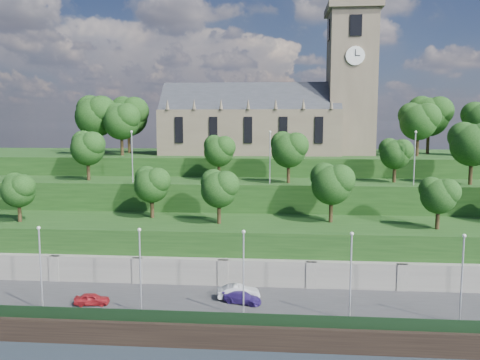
# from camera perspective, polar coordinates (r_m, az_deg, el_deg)

# --- Properties ---
(ground) EXTENTS (320.00, 320.00, 0.00)m
(ground) POSITION_cam_1_polar(r_m,az_deg,el_deg) (45.14, 2.87, -20.00)
(ground) COLOR black
(ground) RESTS_ON ground
(promenade) EXTENTS (160.00, 12.00, 2.00)m
(promenade) POSITION_cam_1_polar(r_m,az_deg,el_deg) (50.18, 3.10, -15.91)
(promenade) COLOR #2D2D30
(promenade) RESTS_ON ground
(quay_wall) EXTENTS (160.00, 0.50, 2.20)m
(quay_wall) POSITION_cam_1_polar(r_m,az_deg,el_deg) (44.61, 2.87, -18.77)
(quay_wall) COLOR black
(quay_wall) RESTS_ON ground
(fence) EXTENTS (160.00, 0.10, 1.20)m
(fence) POSITION_cam_1_polar(r_m,az_deg,el_deg) (44.59, 2.91, -16.67)
(fence) COLOR black
(fence) RESTS_ON promenade
(retaining_wall) EXTENTS (160.00, 2.10, 5.00)m
(retaining_wall) POSITION_cam_1_polar(r_m,az_deg,el_deg) (55.24, 3.29, -12.09)
(retaining_wall) COLOR slate
(retaining_wall) RESTS_ON ground
(embankment_lower) EXTENTS (160.00, 12.00, 8.00)m
(embankment_lower) POSITION_cam_1_polar(r_m,az_deg,el_deg) (60.56, 3.44, -8.92)
(embankment_lower) COLOR #163612
(embankment_lower) RESTS_ON ground
(embankment_upper) EXTENTS (160.00, 10.00, 12.00)m
(embankment_upper) POSITION_cam_1_polar(r_m,az_deg,el_deg) (70.79, 3.65, -4.97)
(embankment_upper) COLOR #163612
(embankment_upper) RESTS_ON ground
(hilltop) EXTENTS (160.00, 32.00, 15.00)m
(hilltop) POSITION_cam_1_polar(r_m,az_deg,el_deg) (91.23, 3.90, -1.39)
(hilltop) COLOR #163612
(hilltop) RESTS_ON ground
(church) EXTENTS (38.60, 12.35, 27.60)m
(church) POSITION_cam_1_polar(r_m,az_deg,el_deg) (86.35, 4.47, 8.14)
(church) COLOR brown
(church) RESTS_ON hilltop
(trees_lower) EXTENTS (67.43, 8.41, 7.57)m
(trees_lower) POSITION_cam_1_polar(r_m,az_deg,el_deg) (59.03, 4.83, -0.77)
(trees_lower) COLOR black
(trees_lower) RESTS_ON embankment_lower
(trees_upper) EXTENTS (61.52, 8.23, 8.77)m
(trees_upper) POSITION_cam_1_polar(r_m,az_deg,el_deg) (68.43, 8.03, 4.05)
(trees_upper) COLOR black
(trees_upper) RESTS_ON embankment_upper
(trees_hilltop) EXTENTS (75.25, 16.71, 10.87)m
(trees_hilltop) POSITION_cam_1_polar(r_m,az_deg,el_deg) (85.28, 2.96, 7.79)
(trees_hilltop) COLOR black
(trees_hilltop) RESTS_ON hilltop
(lamp_posts_promenade) EXTENTS (60.36, 0.36, 8.53)m
(lamp_posts_promenade) POSITION_cam_1_polar(r_m,az_deg,el_deg) (44.98, 0.43, -10.63)
(lamp_posts_promenade) COLOR #B2B2B7
(lamp_posts_promenade) RESTS_ON promenade
(lamp_posts_upper) EXTENTS (40.36, 0.36, 7.54)m
(lamp_posts_upper) POSITION_cam_1_polar(r_m,az_deg,el_deg) (66.45, 3.67, 3.30)
(lamp_posts_upper) COLOR #B2B2B7
(lamp_posts_upper) RESTS_ON embankment_upper
(car_left) EXTENTS (3.65, 1.82, 1.19)m
(car_left) POSITION_cam_1_polar(r_m,az_deg,el_deg) (51.61, -17.59, -13.66)
(car_left) COLOR maroon
(car_left) RESTS_ON promenade
(car_middle) EXTENTS (4.66, 2.25, 1.47)m
(car_middle) POSITION_cam_1_polar(r_m,az_deg,el_deg) (50.82, -0.19, -13.50)
(car_middle) COLOR #ACADB1
(car_middle) RESTS_ON promenade
(car_right) EXTENTS (4.30, 2.66, 1.16)m
(car_right) POSITION_cam_1_polar(r_m,az_deg,el_deg) (49.76, 0.29, -14.14)
(car_right) COLOR navy
(car_right) RESTS_ON promenade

